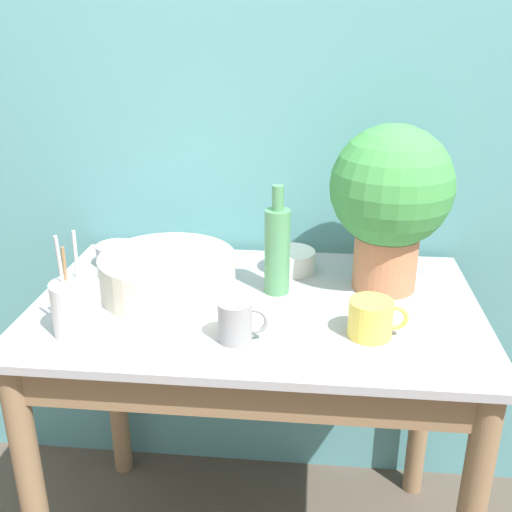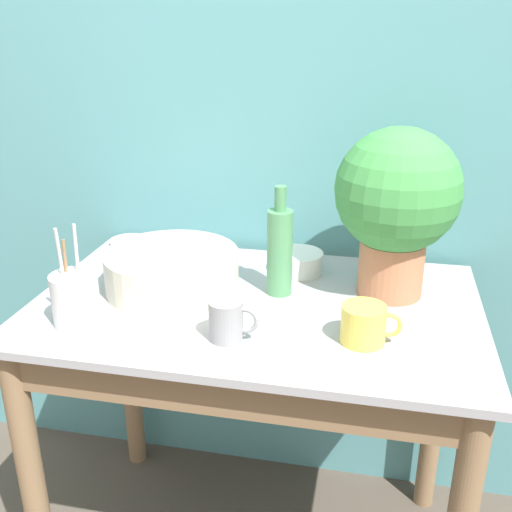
% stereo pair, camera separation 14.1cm
% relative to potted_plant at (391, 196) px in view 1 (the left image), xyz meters
% --- Properties ---
extents(wall_back, '(6.00, 0.05, 2.40)m').
position_rel_potted_plant_xyz_m(wall_back, '(-0.32, 0.28, 0.15)').
color(wall_back, teal).
rests_on(wall_back, ground_plane).
extents(counter_table, '(1.08, 0.68, 0.81)m').
position_rel_potted_plant_xyz_m(counter_table, '(-0.32, -0.14, -0.42)').
color(counter_table, '#846647').
rests_on(counter_table, ground_plane).
extents(potted_plant, '(0.30, 0.30, 0.42)m').
position_rel_potted_plant_xyz_m(potted_plant, '(0.00, 0.00, 0.00)').
color(potted_plant, '#B7704C').
rests_on(potted_plant, counter_table).
extents(bowl_wash_large, '(0.34, 0.34, 0.10)m').
position_rel_potted_plant_xyz_m(bowl_wash_large, '(-0.54, -0.09, -0.19)').
color(bowl_wash_large, beige).
rests_on(bowl_wash_large, counter_table).
extents(bottle_tall, '(0.06, 0.06, 0.28)m').
position_rel_potted_plant_xyz_m(bottle_tall, '(-0.27, -0.06, -0.13)').
color(bottle_tall, '#4C8C59').
rests_on(bottle_tall, counter_table).
extents(mug_yellow, '(0.13, 0.10, 0.08)m').
position_rel_potted_plant_xyz_m(mug_yellow, '(-0.05, -0.26, -0.20)').
color(mug_yellow, '#E5CC4C').
rests_on(mug_yellow, counter_table).
extents(mug_grey, '(0.11, 0.07, 0.09)m').
position_rel_potted_plant_xyz_m(mug_grey, '(-0.34, -0.31, -0.20)').
color(mug_grey, gray).
rests_on(mug_grey, counter_table).
extents(bowl_small_enamel_white, '(0.13, 0.13, 0.06)m').
position_rel_potted_plant_xyz_m(bowl_small_enamel_white, '(-0.24, 0.09, -0.22)').
color(bowl_small_enamel_white, silver).
rests_on(bowl_small_enamel_white, counter_table).
extents(bowl_small_steel, '(0.11, 0.11, 0.06)m').
position_rel_potted_plant_xyz_m(bowl_small_steel, '(-0.73, 0.08, -0.21)').
color(bowl_small_steel, '#A8A8B2').
rests_on(bowl_small_steel, counter_table).
extents(utensil_cup, '(0.11, 0.11, 0.23)m').
position_rel_potted_plant_xyz_m(utensil_cup, '(-0.69, -0.31, -0.18)').
color(utensil_cup, silver).
rests_on(utensil_cup, counter_table).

